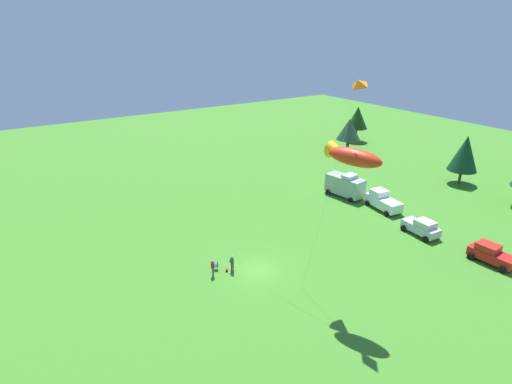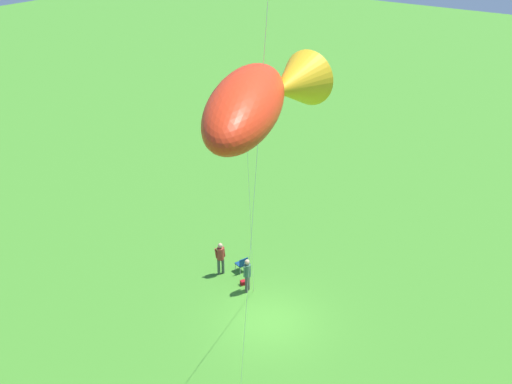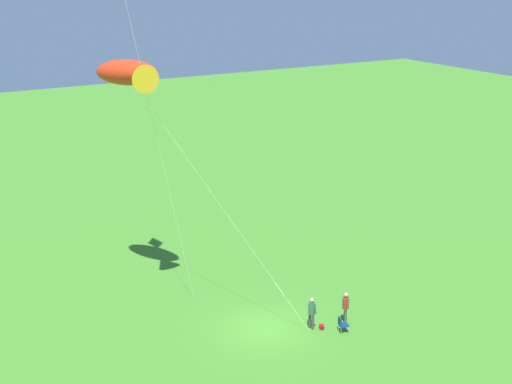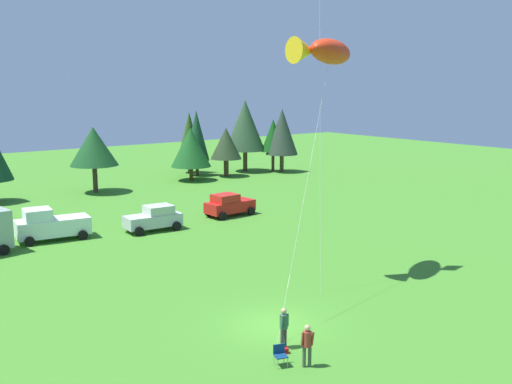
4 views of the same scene
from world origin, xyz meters
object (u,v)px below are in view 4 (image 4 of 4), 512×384
person_kite_flyer (284,325)px  folding_chair (280,353)px  backpack_on_grass (284,351)px  kite_large_fish (324,51)px  car_silver_compact (154,218)px  truck_white_pickup (50,225)px  car_red_sedan (229,205)px  person_spectator (307,342)px

person_kite_flyer → folding_chair: size_ratio=2.12×
folding_chair → person_kite_flyer: bearing=154.0°
folding_chair → backpack_on_grass: (0.81, 0.70, -0.38)m
kite_large_fish → car_silver_compact: bearing=99.8°
kite_large_fish → person_kite_flyer: bearing=-141.8°
truck_white_pickup → car_silver_compact: size_ratio=1.22×
person_kite_flyer → car_red_sedan: bearing=136.5°
person_kite_flyer → car_silver_compact: 22.32m
person_spectator → truck_white_pickup: size_ratio=0.33×
folding_chair → kite_large_fish: size_ratio=0.06×
backpack_on_grass → car_red_sedan: (12.98, 22.92, 0.84)m
backpack_on_grass → kite_large_fish: 16.46m
person_kite_flyer → truck_white_pickup: bearing=170.5°
person_kite_flyer → backpack_on_grass: person_kite_flyer is taller
person_spectator → backpack_on_grass: person_spectator is taller
folding_chair → kite_large_fish: kite_large_fish is taller
folding_chair → person_spectator: 1.19m
person_spectator → truck_white_pickup: (-1.54, 25.48, 0.08)m
truck_white_pickup → kite_large_fish: 23.06m
person_kite_flyer → person_spectator: same height
truck_white_pickup → car_red_sedan: truck_white_pickup is taller
person_kite_flyer → car_red_sedan: 25.80m
folding_chair → car_silver_compact: size_ratio=0.19×
backpack_on_grass → person_kite_flyer: bearing=54.0°
person_spectator → truck_white_pickup: bearing=-144.3°
truck_white_pickup → kite_large_fish: bearing=127.3°
person_spectator → person_kite_flyer: bearing=-159.2°
person_kite_flyer → kite_large_fish: size_ratio=0.13×
person_kite_flyer → backpack_on_grass: size_ratio=5.44×
folding_chair → car_red_sedan: bearing=168.5°
backpack_on_grass → person_spectator: bearing=-92.7°
truck_white_pickup → car_silver_compact: (7.19, -1.89, -0.15)m
person_spectator → car_red_sedan: bearing=-175.9°
folding_chair → truck_white_pickup: 24.74m
kite_large_fish → backpack_on_grass: bearing=-141.0°
car_red_sedan → car_silver_compact: bearing=2.4°
person_spectator → backpack_on_grass: (0.07, 1.46, -0.91)m
truck_white_pickup → backpack_on_grass: bearing=101.5°
person_kite_flyer → car_red_sedan: (12.66, 22.48, -0.07)m
kite_large_fish → car_red_sedan: bearing=73.8°
person_kite_flyer → kite_large_fish: (7.94, 6.25, 11.66)m
car_silver_compact → kite_large_fish: bearing=-76.8°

